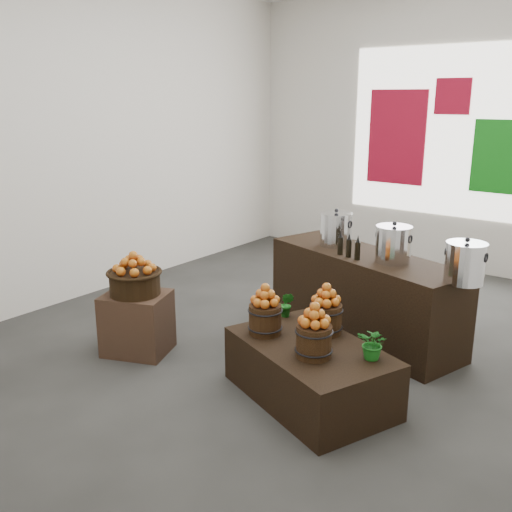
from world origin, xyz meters
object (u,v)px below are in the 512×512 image
Objects in this scene: crate at (137,323)px; stock_pot_right at (465,264)px; wicker_basket at (135,283)px; counter at (363,295)px; stock_pot_left at (336,230)px; stock_pot_center at (393,245)px; display_table at (310,372)px.

crate is 1.79× the size of stock_pot_right.
wicker_basket is 2.39m from counter.
crate is 1.79× the size of stock_pot_left.
crate is at bearing -116.18° from counter.
crate is 2.67m from stock_pot_center.
stock_pot_right is (2.73, 1.42, 0.35)m from wicker_basket.
display_table is at bearing -63.45° from counter.
stock_pot_center is at bearing 40.24° from wicker_basket.
stock_pot_left and stock_pot_center have the same top height.
crate is at bearing 0.00° from wicker_basket.
stock_pot_left is (-0.44, 0.13, 0.63)m from counter.
stock_pot_right is (0.78, -0.23, 0.00)m from stock_pot_center.
wicker_basket is at bearing -150.36° from display_table.
crate is 1.79× the size of stock_pot_center.
stock_pot_center is at bearing 108.29° from display_table.
wicker_basket is at bearing -116.18° from counter.
stock_pot_center is at bearing 163.58° from stock_pot_right.
stock_pot_right reaches higher than display_table.
counter is at bearing 121.58° from display_table.
stock_pot_center is at bearing 40.24° from crate.
counter is at bearing 163.58° from stock_pot_right.
stock_pot_right is at bearing 27.51° from crate.
stock_pot_left is at bearing 163.58° from stock_pot_right.
stock_pot_center is 1.00× the size of stock_pot_right.
stock_pot_left is (1.17, 1.88, 0.35)m from wicker_basket.
counter is 0.72m from stock_pot_center.
counter reaches higher than crate.
wicker_basket is 0.22× the size of counter.
crate is 0.28× the size of counter.
display_table is (1.87, 0.27, -0.48)m from wicker_basket.
stock_pot_right is at bearing 74.85° from display_table.
stock_pot_left is 1.00× the size of stock_pot_center.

